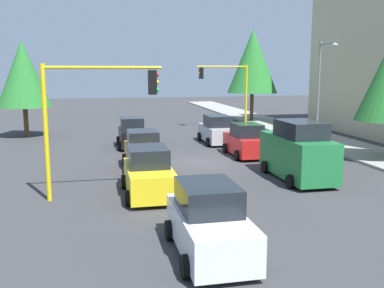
{
  "coord_description": "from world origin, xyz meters",
  "views": [
    {
      "loc": [
        23.41,
        -5.49,
        5.06
      ],
      "look_at": [
        1.03,
        -0.69,
        1.2
      ],
      "focal_mm": 40.85,
      "sensor_mm": 36.0,
      "label": 1
    }
  ],
  "objects_px": {
    "tree_roadside_far": "(253,61)",
    "car_silver": "(217,130)",
    "traffic_signal_near_right": "(94,104)",
    "car_red": "(246,141)",
    "car_yellow": "(148,174)",
    "car_black": "(132,134)",
    "tree_opposite_side": "(23,74)",
    "car_orange": "(143,152)",
    "car_white": "(209,222)",
    "delivery_van_green": "(298,152)",
    "traffic_signal_far_left": "(227,83)",
    "street_lamp_curbside": "(322,81)"
  },
  "relations": [
    {
      "from": "tree_roadside_far",
      "to": "car_silver",
      "type": "relative_size",
      "value": 2.19
    },
    {
      "from": "traffic_signal_near_right",
      "to": "car_red",
      "type": "relative_size",
      "value": 1.38
    },
    {
      "from": "car_yellow",
      "to": "car_red",
      "type": "height_order",
      "value": "same"
    },
    {
      "from": "traffic_signal_near_right",
      "to": "car_red",
      "type": "distance_m",
      "value": 11.5
    },
    {
      "from": "tree_roadside_far",
      "to": "car_silver",
      "type": "xyz_separation_m",
      "value": [
        12.05,
        -6.89,
        -5.05
      ]
    },
    {
      "from": "car_yellow",
      "to": "car_black",
      "type": "distance_m",
      "value": 11.58
    },
    {
      "from": "tree_opposite_side",
      "to": "car_black",
      "type": "bearing_deg",
      "value": 49.83
    },
    {
      "from": "car_orange",
      "to": "car_white",
      "type": "bearing_deg",
      "value": 3.56
    },
    {
      "from": "car_red",
      "to": "car_white",
      "type": "relative_size",
      "value": 0.94
    },
    {
      "from": "car_yellow",
      "to": "car_white",
      "type": "distance_m",
      "value": 6.25
    },
    {
      "from": "car_orange",
      "to": "car_white",
      "type": "height_order",
      "value": "same"
    },
    {
      "from": "traffic_signal_near_right",
      "to": "delivery_van_green",
      "type": "height_order",
      "value": "traffic_signal_near_right"
    },
    {
      "from": "car_orange",
      "to": "car_black",
      "type": "xyz_separation_m",
      "value": [
        -6.59,
        -0.06,
        -0.0
      ]
    },
    {
      "from": "traffic_signal_far_left",
      "to": "traffic_signal_near_right",
      "type": "xyz_separation_m",
      "value": [
        20.0,
        -11.32,
        -0.16
      ]
    },
    {
      "from": "delivery_van_green",
      "to": "car_yellow",
      "type": "relative_size",
      "value": 1.17
    },
    {
      "from": "car_white",
      "to": "car_red",
      "type": "bearing_deg",
      "value": 156.93
    },
    {
      "from": "delivery_van_green",
      "to": "car_silver",
      "type": "distance_m",
      "value": 10.83
    },
    {
      "from": "car_yellow",
      "to": "car_white",
      "type": "relative_size",
      "value": 1.0
    },
    {
      "from": "car_black",
      "to": "car_white",
      "type": "distance_m",
      "value": 17.76
    },
    {
      "from": "traffic_signal_near_right",
      "to": "car_yellow",
      "type": "bearing_deg",
      "value": 89.17
    },
    {
      "from": "tree_opposite_side",
      "to": "car_white",
      "type": "bearing_deg",
      "value": 19.15
    },
    {
      "from": "traffic_signal_far_left",
      "to": "car_white",
      "type": "height_order",
      "value": "traffic_signal_far_left"
    },
    {
      "from": "tree_opposite_side",
      "to": "car_silver",
      "type": "height_order",
      "value": "tree_opposite_side"
    },
    {
      "from": "tree_roadside_far",
      "to": "delivery_van_green",
      "type": "distance_m",
      "value": 24.05
    },
    {
      "from": "traffic_signal_far_left",
      "to": "tree_roadside_far",
      "type": "distance_m",
      "value": 5.88
    },
    {
      "from": "street_lamp_curbside",
      "to": "car_red",
      "type": "bearing_deg",
      "value": -67.08
    },
    {
      "from": "car_red",
      "to": "car_white",
      "type": "distance_m",
      "value": 14.34
    },
    {
      "from": "delivery_van_green",
      "to": "car_orange",
      "type": "bearing_deg",
      "value": -118.98
    },
    {
      "from": "street_lamp_curbside",
      "to": "tree_opposite_side",
      "type": "bearing_deg",
      "value": -112.55
    },
    {
      "from": "car_silver",
      "to": "car_yellow",
      "type": "relative_size",
      "value": 1.01
    },
    {
      "from": "car_white",
      "to": "car_black",
      "type": "bearing_deg",
      "value": -177.56
    },
    {
      "from": "tree_opposite_side",
      "to": "delivery_van_green",
      "type": "relative_size",
      "value": 1.52
    },
    {
      "from": "traffic_signal_far_left",
      "to": "car_yellow",
      "type": "bearing_deg",
      "value": -24.81
    },
    {
      "from": "traffic_signal_near_right",
      "to": "street_lamp_curbside",
      "type": "xyz_separation_m",
      "value": [
        -9.61,
        14.84,
        0.56
      ]
    },
    {
      "from": "traffic_signal_near_right",
      "to": "car_yellow",
      "type": "distance_m",
      "value": 3.55
    },
    {
      "from": "traffic_signal_near_right",
      "to": "car_orange",
      "type": "relative_size",
      "value": 1.4
    },
    {
      "from": "street_lamp_curbside",
      "to": "traffic_signal_far_left",
      "type": "bearing_deg",
      "value": -161.28
    },
    {
      "from": "traffic_signal_far_left",
      "to": "car_black",
      "type": "bearing_deg",
      "value": -46.9
    },
    {
      "from": "car_silver",
      "to": "car_red",
      "type": "bearing_deg",
      "value": 4.75
    },
    {
      "from": "car_black",
      "to": "traffic_signal_far_left",
      "type": "bearing_deg",
      "value": 133.1
    },
    {
      "from": "delivery_van_green",
      "to": "car_red",
      "type": "relative_size",
      "value": 1.25
    },
    {
      "from": "traffic_signal_far_left",
      "to": "car_silver",
      "type": "relative_size",
      "value": 1.35
    },
    {
      "from": "traffic_signal_near_right",
      "to": "tree_opposite_side",
      "type": "xyz_separation_m",
      "value": [
        -18.0,
        -5.36,
        1.01
      ]
    },
    {
      "from": "car_white",
      "to": "traffic_signal_far_left",
      "type": "bearing_deg",
      "value": 162.46
    },
    {
      "from": "car_silver",
      "to": "car_white",
      "type": "distance_m",
      "value": 18.88
    },
    {
      "from": "tree_roadside_far",
      "to": "car_white",
      "type": "bearing_deg",
      "value": -21.83
    },
    {
      "from": "tree_roadside_far",
      "to": "car_silver",
      "type": "height_order",
      "value": "tree_roadside_far"
    },
    {
      "from": "car_red",
      "to": "car_yellow",
      "type": "bearing_deg",
      "value": -43.21
    },
    {
      "from": "street_lamp_curbside",
      "to": "car_yellow",
      "type": "height_order",
      "value": "street_lamp_curbside"
    },
    {
      "from": "delivery_van_green",
      "to": "car_red",
      "type": "height_order",
      "value": "delivery_van_green"
    }
  ]
}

